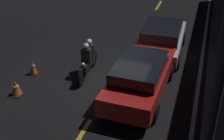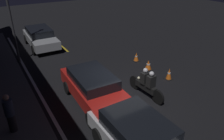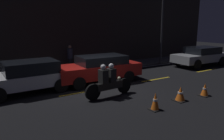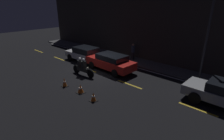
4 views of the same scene
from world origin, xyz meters
The scene contains 16 objects.
ground_plane centered at (0.00, 0.00, 0.00)m, with size 56.00×56.00×0.00m, color black.
raised_curb centered at (0.00, 4.43, 0.05)m, with size 28.00×2.05×0.11m.
building_front centered at (0.00, 5.61, 3.14)m, with size 28.00×0.30×6.28m.
lane_dash_c centered at (-1.00, 0.00, 0.00)m, with size 2.00×0.14×0.01m.
lane_dash_d centered at (3.50, 0.00, 0.00)m, with size 2.00×0.14×0.01m.
lane_dash_e centered at (8.00, 0.00, 0.00)m, with size 2.00×0.14×0.01m.
lane_solid_kerb centered at (0.00, 3.16, 0.00)m, with size 25.20×0.14×0.01m.
sedan_white centered at (-2.94, 1.33, 0.74)m, with size 4.09×1.96×1.39m.
taxi_red centered at (0.55, 1.18, 0.75)m, with size 4.48×1.97×1.39m.
hatchback_silver centered at (9.06, 1.30, 0.75)m, with size 4.38×1.92×1.37m.
motorcycle centered at (-0.27, -1.13, 0.66)m, with size 2.27×0.40×1.41m.
traffic_cone_near centered at (0.41, -3.23, 0.31)m, with size 0.38×0.38×0.64m.
traffic_cone_mid centered at (1.92, -3.05, 0.28)m, with size 0.49×0.49×0.58m.
traffic_cone_far centered at (3.27, -3.18, 0.27)m, with size 0.40×0.40×0.55m.
pedestrian centered at (0.34, 4.64, 0.89)m, with size 0.34×0.34×1.56m.
street_lamp centered at (6.98, 3.26, 3.24)m, with size 0.28×0.28×5.76m.
Camera 3 is at (-4.74, -8.61, 2.99)m, focal length 35.00 mm.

